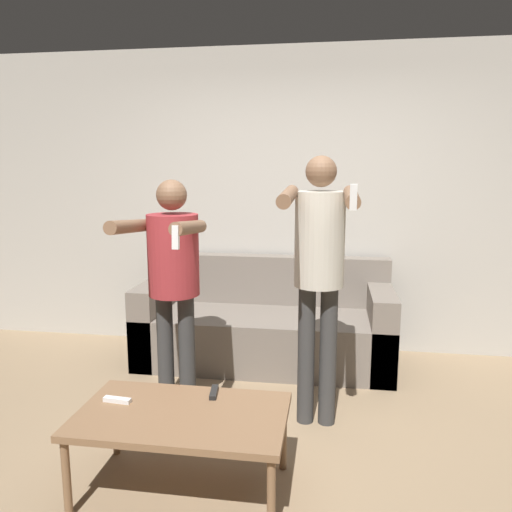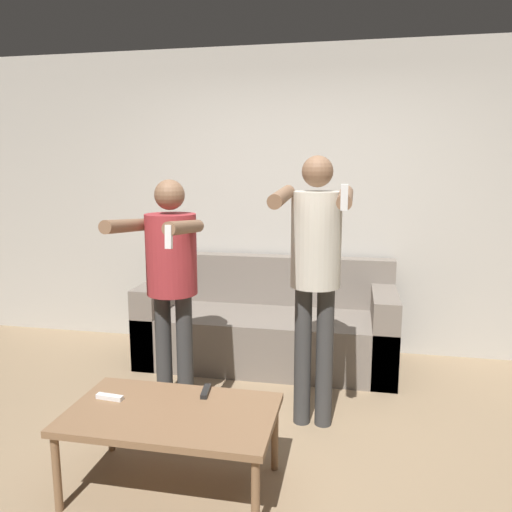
{
  "view_description": "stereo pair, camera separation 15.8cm",
  "coord_description": "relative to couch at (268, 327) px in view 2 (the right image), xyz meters",
  "views": [
    {
      "loc": [
        0.32,
        -2.56,
        1.66
      ],
      "look_at": [
        -0.23,
        1.0,
        1.02
      ],
      "focal_mm": 35.0,
      "sensor_mm": 36.0,
      "label": 1
    },
    {
      "loc": [
        0.47,
        -2.54,
        1.66
      ],
      "look_at": [
        -0.23,
        1.0,
        1.02
      ],
      "focal_mm": 35.0,
      "sensor_mm": 36.0,
      "label": 2
    }
  ],
  "objects": [
    {
      "name": "ground_plane",
      "position": [
        0.23,
        -1.52,
        -0.3
      ],
      "size": [
        14.0,
        14.0,
        0.0
      ],
      "primitive_type": "plane",
      "color": "#937A5B"
    },
    {
      "name": "wall_back",
      "position": [
        0.23,
        0.44,
        1.05
      ],
      "size": [
        6.4,
        0.06,
        2.7
      ],
      "color": "#B7B2A8",
      "rests_on": "ground_plane"
    },
    {
      "name": "couch",
      "position": [
        0.0,
        0.0,
        0.0
      ],
      "size": [
        2.12,
        0.83,
        0.88
      ],
      "color": "slate",
      "rests_on": "ground_plane"
    },
    {
      "name": "person_standing_left",
      "position": [
        -0.47,
        -1.02,
        0.7
      ],
      "size": [
        0.45,
        0.7,
        1.58
      ],
      "color": "#383838",
      "rests_on": "ground_plane"
    },
    {
      "name": "person_standing_right",
      "position": [
        0.47,
        -1.02,
        0.79
      ],
      "size": [
        0.43,
        0.71,
        1.73
      ],
      "color": "#383838",
      "rests_on": "ground_plane"
    },
    {
      "name": "coffee_table",
      "position": [
        -0.18,
        -1.82,
        0.1
      ],
      "size": [
        1.06,
        0.62,
        0.44
      ],
      "color": "#846042",
      "rests_on": "ground_plane"
    },
    {
      "name": "remote_near",
      "position": [
        -0.55,
        -1.77,
        0.15
      ],
      "size": [
        0.15,
        0.05,
        0.02
      ],
      "color": "white",
      "rests_on": "coffee_table"
    },
    {
      "name": "remote_far",
      "position": [
        -0.07,
        -1.6,
        0.15
      ],
      "size": [
        0.05,
        0.15,
        0.02
      ],
      "color": "black",
      "rests_on": "coffee_table"
    }
  ]
}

